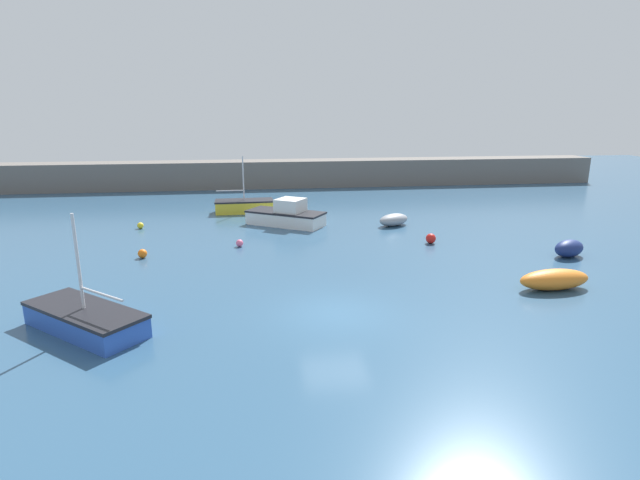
{
  "coord_description": "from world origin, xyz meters",
  "views": [
    {
      "loc": [
        -2.9,
        -17.25,
        7.44
      ],
      "look_at": [
        0.63,
        9.0,
        0.49
      ],
      "focal_mm": 28.0,
      "sensor_mm": 36.0,
      "label": 1
    }
  ],
  "objects_px": {
    "sailboat_short_mast": "(85,319)",
    "mooring_buoy_pink": "(240,243)",
    "mooring_buoy_yellow": "(140,226)",
    "motorboat_with_cabin": "(287,215)",
    "mooring_buoy_orange": "(142,254)",
    "mooring_buoy_red": "(431,238)",
    "sailboat_twin_hulled": "(244,206)",
    "fishing_dinghy_green": "(569,248)",
    "dinghy_near_pier": "(394,220)",
    "open_tender_yellow": "(554,279)"
  },
  "relations": [
    {
      "from": "mooring_buoy_orange",
      "to": "motorboat_with_cabin",
      "type": "bearing_deg",
      "value": 39.81
    },
    {
      "from": "mooring_buoy_orange",
      "to": "mooring_buoy_red",
      "type": "relative_size",
      "value": 0.81
    },
    {
      "from": "motorboat_with_cabin",
      "to": "open_tender_yellow",
      "type": "relative_size",
      "value": 1.68
    },
    {
      "from": "sailboat_short_mast",
      "to": "mooring_buoy_yellow",
      "type": "height_order",
      "value": "sailboat_short_mast"
    },
    {
      "from": "open_tender_yellow",
      "to": "mooring_buoy_pink",
      "type": "distance_m",
      "value": 16.01
    },
    {
      "from": "sailboat_short_mast",
      "to": "open_tender_yellow",
      "type": "relative_size",
      "value": 1.5
    },
    {
      "from": "dinghy_near_pier",
      "to": "mooring_buoy_pink",
      "type": "height_order",
      "value": "dinghy_near_pier"
    },
    {
      "from": "sailboat_twin_hulled",
      "to": "sailboat_short_mast",
      "type": "relative_size",
      "value": 0.89
    },
    {
      "from": "dinghy_near_pier",
      "to": "fishing_dinghy_green",
      "type": "distance_m",
      "value": 10.82
    },
    {
      "from": "sailboat_twin_hulled",
      "to": "open_tender_yellow",
      "type": "bearing_deg",
      "value": -55.53
    },
    {
      "from": "mooring_buoy_yellow",
      "to": "dinghy_near_pier",
      "type": "bearing_deg",
      "value": -4.71
    },
    {
      "from": "mooring_buoy_orange",
      "to": "fishing_dinghy_green",
      "type": "bearing_deg",
      "value": -7.04
    },
    {
      "from": "mooring_buoy_yellow",
      "to": "mooring_buoy_orange",
      "type": "bearing_deg",
      "value": -77.58
    },
    {
      "from": "mooring_buoy_orange",
      "to": "mooring_buoy_yellow",
      "type": "relative_size",
      "value": 1.16
    },
    {
      "from": "motorboat_with_cabin",
      "to": "mooring_buoy_orange",
      "type": "xyz_separation_m",
      "value": [
        -7.93,
        -6.61,
        -0.42
      ]
    },
    {
      "from": "motorboat_with_cabin",
      "to": "fishing_dinghy_green",
      "type": "xyz_separation_m",
      "value": [
        14.05,
        -9.32,
        -0.2
      ]
    },
    {
      "from": "sailboat_short_mast",
      "to": "mooring_buoy_yellow",
      "type": "bearing_deg",
      "value": -44.16
    },
    {
      "from": "motorboat_with_cabin",
      "to": "open_tender_yellow",
      "type": "xyz_separation_m",
      "value": [
        10.45,
        -13.75,
        -0.21
      ]
    },
    {
      "from": "motorboat_with_cabin",
      "to": "mooring_buoy_orange",
      "type": "distance_m",
      "value": 10.33
    },
    {
      "from": "sailboat_short_mast",
      "to": "fishing_dinghy_green",
      "type": "height_order",
      "value": "sailboat_short_mast"
    },
    {
      "from": "motorboat_with_cabin",
      "to": "sailboat_short_mast",
      "type": "xyz_separation_m",
      "value": [
        -8.04,
        -15.42,
        -0.22
      ]
    },
    {
      "from": "mooring_buoy_yellow",
      "to": "motorboat_with_cabin",
      "type": "bearing_deg",
      "value": -1.31
    },
    {
      "from": "dinghy_near_pier",
      "to": "sailboat_twin_hulled",
      "type": "bearing_deg",
      "value": -59.35
    },
    {
      "from": "mooring_buoy_yellow",
      "to": "sailboat_short_mast",
      "type": "bearing_deg",
      "value": -84.92
    },
    {
      "from": "sailboat_twin_hulled",
      "to": "mooring_buoy_pink",
      "type": "height_order",
      "value": "sailboat_twin_hulled"
    },
    {
      "from": "fishing_dinghy_green",
      "to": "mooring_buoy_pink",
      "type": "distance_m",
      "value": 17.58
    },
    {
      "from": "sailboat_short_mast",
      "to": "mooring_buoy_pink",
      "type": "xyz_separation_m",
      "value": [
        5.04,
        10.36,
        -0.23
      ]
    },
    {
      "from": "mooring_buoy_yellow",
      "to": "mooring_buoy_pink",
      "type": "distance_m",
      "value": 8.32
    },
    {
      "from": "sailboat_short_mast",
      "to": "open_tender_yellow",
      "type": "height_order",
      "value": "sailboat_short_mast"
    },
    {
      "from": "mooring_buoy_yellow",
      "to": "mooring_buoy_red",
      "type": "height_order",
      "value": "mooring_buoy_red"
    },
    {
      "from": "sailboat_short_mast",
      "to": "mooring_buoy_orange",
      "type": "bearing_deg",
      "value": -49.98
    },
    {
      "from": "dinghy_near_pier",
      "to": "mooring_buoy_yellow",
      "type": "relative_size",
      "value": 6.38
    },
    {
      "from": "sailboat_short_mast",
      "to": "mooring_buoy_pink",
      "type": "height_order",
      "value": "sailboat_short_mast"
    },
    {
      "from": "sailboat_short_mast",
      "to": "mooring_buoy_pink",
      "type": "bearing_deg",
      "value": -75.2
    },
    {
      "from": "fishing_dinghy_green",
      "to": "mooring_buoy_orange",
      "type": "bearing_deg",
      "value": 148.52
    },
    {
      "from": "fishing_dinghy_green",
      "to": "open_tender_yellow",
      "type": "height_order",
      "value": "fishing_dinghy_green"
    },
    {
      "from": "motorboat_with_cabin",
      "to": "mooring_buoy_yellow",
      "type": "height_order",
      "value": "motorboat_with_cabin"
    },
    {
      "from": "motorboat_with_cabin",
      "to": "mooring_buoy_orange",
      "type": "relative_size",
      "value": 11.65
    },
    {
      "from": "mooring_buoy_red",
      "to": "mooring_buoy_yellow",
      "type": "bearing_deg",
      "value": 160.78
    },
    {
      "from": "dinghy_near_pier",
      "to": "fishing_dinghy_green",
      "type": "height_order",
      "value": "fishing_dinghy_green"
    },
    {
      "from": "sailboat_twin_hulled",
      "to": "mooring_buoy_red",
      "type": "relative_size",
      "value": 7.51
    },
    {
      "from": "sailboat_twin_hulled",
      "to": "mooring_buoy_yellow",
      "type": "height_order",
      "value": "sailboat_twin_hulled"
    },
    {
      "from": "sailboat_short_mast",
      "to": "mooring_buoy_red",
      "type": "height_order",
      "value": "sailboat_short_mast"
    },
    {
      "from": "motorboat_with_cabin",
      "to": "fishing_dinghy_green",
      "type": "height_order",
      "value": "motorboat_with_cabin"
    },
    {
      "from": "mooring_buoy_orange",
      "to": "mooring_buoy_pink",
      "type": "relative_size",
      "value": 1.15
    },
    {
      "from": "sailboat_twin_hulled",
      "to": "mooring_buoy_yellow",
      "type": "bearing_deg",
      "value": -147.62
    },
    {
      "from": "motorboat_with_cabin",
      "to": "dinghy_near_pier",
      "type": "height_order",
      "value": "motorboat_with_cabin"
    },
    {
      "from": "motorboat_with_cabin",
      "to": "sailboat_twin_hulled",
      "type": "bearing_deg",
      "value": -25.36
    },
    {
      "from": "sailboat_short_mast",
      "to": "fishing_dinghy_green",
      "type": "xyz_separation_m",
      "value": [
        22.1,
        6.1,
        0.02
      ]
    },
    {
      "from": "sailboat_short_mast",
      "to": "mooring_buoy_red",
      "type": "distance_m",
      "value": 18.57
    }
  ]
}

